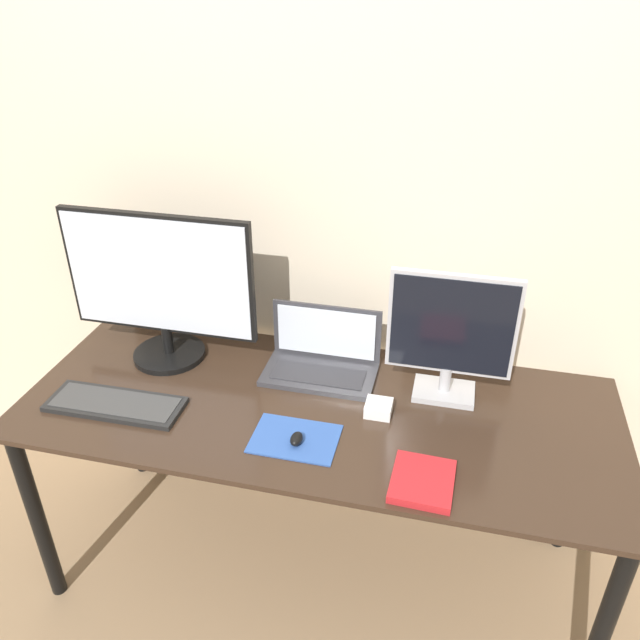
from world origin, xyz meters
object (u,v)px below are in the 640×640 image
at_px(monitor_right, 451,334).
at_px(book, 422,481).
at_px(monitor_left, 160,286).
at_px(laptop, 322,357).
at_px(power_brick, 379,408).
at_px(mouse, 296,439).
at_px(keyboard, 115,404).

relative_size(monitor_right, book, 2.24).
xyz_separation_m(monitor_left, monitor_right, (0.95, 0.00, -0.05)).
bearing_deg(monitor_right, monitor_left, -180.00).
xyz_separation_m(laptop, power_brick, (0.22, -0.19, -0.03)).
bearing_deg(monitor_left, laptop, 4.26).
height_order(monitor_right, power_brick, monitor_right).
distance_m(monitor_left, monitor_right, 0.95).
height_order(monitor_left, mouse, monitor_left).
bearing_deg(laptop, keyboard, -149.29).
bearing_deg(power_brick, mouse, -136.65).
bearing_deg(book, mouse, 168.29).
xyz_separation_m(keyboard, mouse, (0.59, -0.04, 0.01)).
relative_size(book, power_brick, 2.34).
bearing_deg(laptop, mouse, -87.87).
distance_m(monitor_left, keyboard, 0.40).
relative_size(mouse, power_brick, 0.70).
bearing_deg(power_brick, monitor_right, 37.90).
xyz_separation_m(monitor_left, laptop, (0.54, 0.04, -0.22)).
relative_size(monitor_right, keyboard, 0.99).
distance_m(laptop, book, 0.59).
distance_m(laptop, mouse, 0.38).
bearing_deg(monitor_right, mouse, -139.13).
height_order(keyboard, book, book).
height_order(monitor_right, mouse, monitor_right).
distance_m(laptop, keyboard, 0.67).
bearing_deg(monitor_left, book, -24.37).
xyz_separation_m(monitor_right, laptop, (-0.41, 0.04, -0.17)).
height_order(monitor_left, book, monitor_left).
height_order(keyboard, power_brick, power_brick).
relative_size(keyboard, mouse, 7.57).
xyz_separation_m(laptop, book, (0.38, -0.46, -0.04)).
bearing_deg(monitor_right, book, -93.90).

